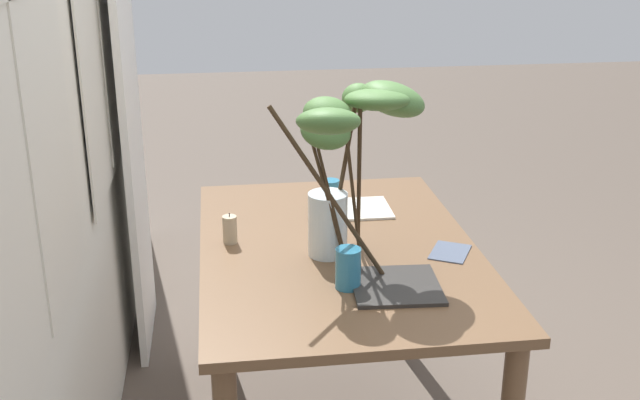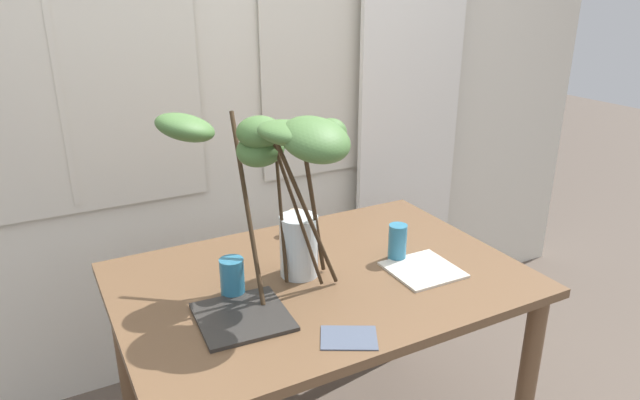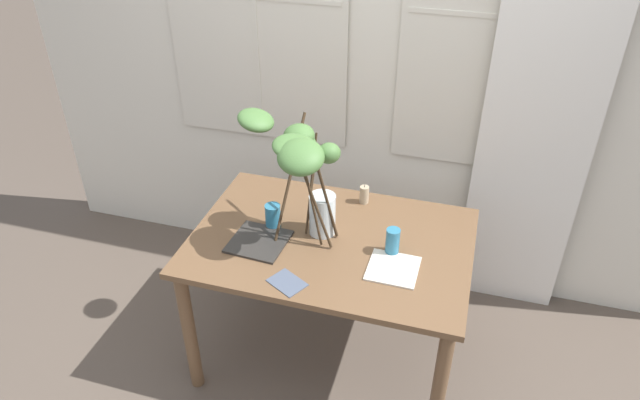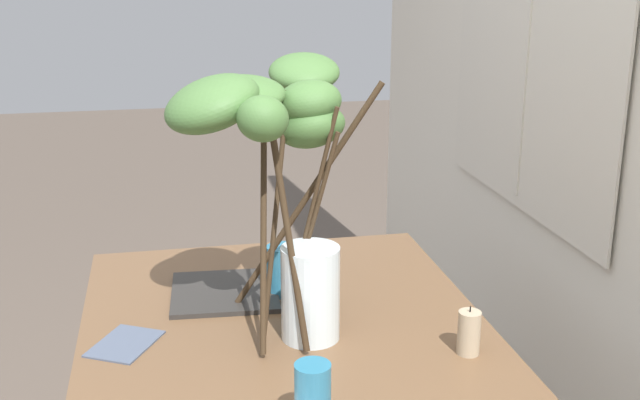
{
  "view_description": "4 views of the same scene",
  "coord_description": "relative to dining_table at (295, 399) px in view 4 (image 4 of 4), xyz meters",
  "views": [
    {
      "loc": [
        -2.34,
        0.38,
        1.82
      ],
      "look_at": [
        -0.14,
        0.08,
        0.99
      ],
      "focal_mm": 43.92,
      "sensor_mm": 36.0,
      "label": 1
    },
    {
      "loc": [
        -0.79,
        -1.48,
        1.69
      ],
      "look_at": [
        0.0,
        0.01,
        1.04
      ],
      "focal_mm": 32.04,
      "sensor_mm": 36.0,
      "label": 2
    },
    {
      "loc": [
        0.56,
        -2.1,
        2.45
      ],
      "look_at": [
        -0.08,
        0.09,
        0.93
      ],
      "focal_mm": 32.34,
      "sensor_mm": 36.0,
      "label": 3
    },
    {
      "loc": [
        1.48,
        -0.24,
        1.58
      ],
      "look_at": [
        -0.04,
        0.06,
        1.09
      ],
      "focal_mm": 44.82,
      "sensor_mm": 36.0,
      "label": 4
    }
  ],
  "objects": [
    {
      "name": "drinking_glass_blue_right",
      "position": [
        0.29,
        -0.02,
        0.18
      ],
      "size": [
        0.06,
        0.06,
        0.13
      ],
      "primitive_type": "cylinder",
      "color": "teal",
      "rests_on": "dining_table"
    },
    {
      "name": "pillar_candle",
      "position": [
        0.08,
        0.35,
        0.16
      ],
      "size": [
        0.05,
        0.05,
        0.11
      ],
      "color": "tan",
      "rests_on": "dining_table"
    },
    {
      "name": "napkin_folded",
      "position": [
        -0.1,
        -0.35,
        0.12
      ],
      "size": [
        0.19,
        0.17,
        0.0
      ],
      "primitive_type": "cube",
      "rotation": [
        0.0,
        0.0,
        -0.5
      ],
      "color": "#4C566B",
      "rests_on": "dining_table"
    },
    {
      "name": "plate_square_left",
      "position": [
        -0.32,
        -0.12,
        0.12
      ],
      "size": [
        0.27,
        0.27,
        0.01
      ],
      "primitive_type": "cube",
      "rotation": [
        0.0,
        0.0,
        -0.06
      ],
      "color": "#2D2B28",
      "rests_on": "dining_table"
    },
    {
      "name": "drinking_glass_blue_left",
      "position": [
        -0.3,
        0.02,
        0.17
      ],
      "size": [
        0.08,
        0.08,
        0.12
      ],
      "primitive_type": "cylinder",
      "color": "teal",
      "rests_on": "dining_table"
    },
    {
      "name": "dining_table",
      "position": [
        0.0,
        0.0,
        0.0
      ],
      "size": [
        1.32,
        0.91,
        0.78
      ],
      "color": "brown",
      "rests_on": "ground"
    },
    {
      "name": "vase_with_branches",
      "position": [
        -0.14,
        -0.01,
        0.51
      ],
      "size": [
        0.56,
        0.51,
        0.6
      ],
      "color": "silver",
      "rests_on": "dining_table"
    }
  ]
}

